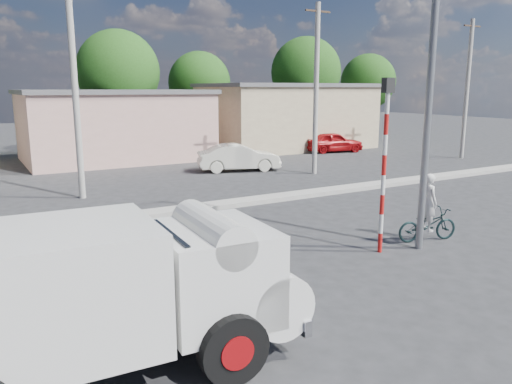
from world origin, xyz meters
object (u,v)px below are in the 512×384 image
cyclist (428,213)px  car_red (333,142)px  bicycle (427,225)px  car_cream (239,157)px  truck (112,292)px  streetlight (428,52)px  traffic_pole (385,151)px

cyclist → car_red: cyclist is taller
bicycle → car_cream: 13.17m
cyclist → car_red: 19.55m
bicycle → car_red: 19.55m
truck → streetlight: (8.24, 1.85, 3.69)m
cyclist → traffic_pole: 2.55m
traffic_pole → car_red: bearing=54.3°
bicycle → streetlight: bearing=127.4°
car_cream → traffic_pole: (-3.04, -13.17, 1.92)m
truck → car_cream: truck is taller
cyclist → bicycle: bearing=-165.3°
car_cream → car_red: bearing=-51.0°
bicycle → car_cream: size_ratio=0.43×
car_cream → streetlight: bearing=-171.5°
car_cream → streetlight: size_ratio=0.46×
car_cream → traffic_pole: 13.65m
traffic_pole → streetlight: size_ratio=0.48×
truck → traffic_pole: (7.31, 2.15, 1.32)m
traffic_pole → truck: bearing=-163.6°
car_red → streetlight: bearing=159.7°
cyclist → streetlight: 4.28m
bicycle → cyclist: bearing=14.7°
truck → car_cream: size_ratio=1.38×
car_cream → streetlight: (-2.10, -13.47, 4.28)m
truck → cyclist: 9.38m
truck → bicycle: bearing=16.7°
cyclist → car_cream: size_ratio=0.38×
bicycle → streetlight: size_ratio=0.19×
bicycle → car_cream: bearing=9.2°
bicycle → cyclist: cyclist is taller
truck → car_red: 27.02m
cyclist → truck: bearing=118.3°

